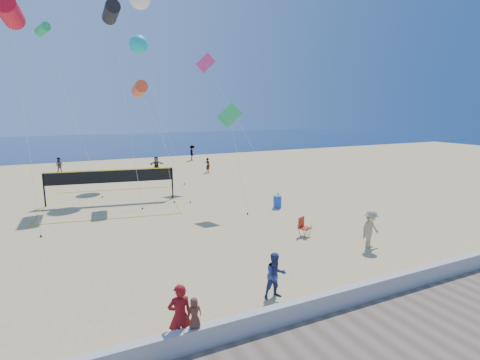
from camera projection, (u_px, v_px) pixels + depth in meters
name	position (u px, v px, depth m)	size (l,w,h in m)	color
ground	(233.00, 283.00, 13.50)	(120.00, 120.00, 0.00)	#D4BB77
ocean	(90.00, 143.00, 68.27)	(140.00, 50.00, 0.03)	navy
seawall	(276.00, 316.00, 10.79)	(32.00, 0.30, 0.60)	#B0B0AB
woman	(180.00, 316.00, 9.76)	(0.64, 0.42, 1.75)	maroon
toddler	(194.00, 313.00, 9.63)	(0.40, 0.26, 0.82)	#573023
bystander_a	(276.00, 276.00, 12.33)	(0.75, 0.59, 1.55)	navy
bystander_b	(370.00, 229.00, 16.80)	(1.13, 0.65, 1.74)	tan
far_person_1	(156.00, 164.00, 37.06)	(1.44, 0.46, 1.55)	gray
far_person_2	(208.00, 165.00, 36.79)	(0.53, 0.35, 1.46)	gray
far_person_3	(59.00, 165.00, 36.70)	(0.73, 0.57, 1.51)	gray
far_person_4	(192.00, 153.00, 45.54)	(1.18, 0.68, 1.83)	gray
camp_chair	(303.00, 226.00, 18.43)	(0.65, 0.75, 1.04)	red
trash_barrel	(277.00, 202.00, 23.72)	(0.51, 0.51, 0.77)	blue
volleyball_net	(111.00, 180.00, 24.86)	(9.53, 9.41, 2.22)	black
kite_0	(9.00, 11.00, 18.89)	(1.31, 4.63, 11.74)	red
kite_1	(111.00, 12.00, 26.26)	(1.02, 7.35, 13.54)	black
kite_2	(140.00, 89.00, 25.17)	(2.91, 3.97, 8.06)	#F54E24
kite_4	(230.00, 120.00, 22.76)	(1.39, 2.41, 6.59)	#23B85F
kite_5	(210.00, 70.00, 30.72)	(3.58, 7.56, 10.77)	#D53387
kite_7	(139.00, 44.00, 32.13)	(3.31, 5.83, 12.42)	#19BDBF
kite_8	(43.00, 30.00, 31.25)	(3.62, 10.53, 13.23)	#23B85F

